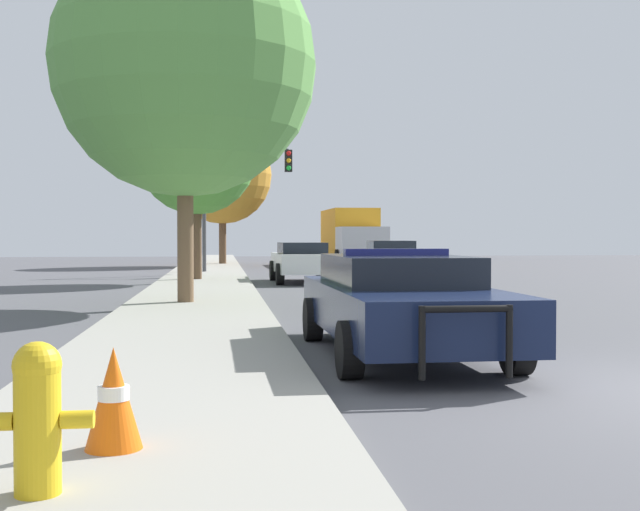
{
  "coord_description": "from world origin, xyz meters",
  "views": [
    {
      "loc": [
        -4.56,
        -7.39,
        1.56
      ],
      "look_at": [
        -0.96,
        21.53,
        0.86
      ],
      "focal_mm": 45.0,
      "sensor_mm": 36.0,
      "label": 1
    }
  ],
  "objects": [
    {
      "name": "tree_sidewalk_near",
      "position": [
        -5.32,
        10.3,
        5.27
      ],
      "size": [
        5.73,
        5.73,
        8.02
      ],
      "color": "brown",
      "rests_on": "sidewalk_left"
    },
    {
      "name": "police_car",
      "position": [
        -2.23,
        2.9,
        0.71
      ],
      "size": [
        2.18,
        5.4,
        1.39
      ],
      "rotation": [
        0.0,
        0.0,
        3.15
      ],
      "color": "#141E3D",
      "rests_on": "ground_plane"
    },
    {
      "name": "traffic_cone",
      "position": [
        -5.28,
        -1.91,
        0.47
      ],
      "size": [
        0.38,
        0.38,
        0.69
      ],
      "color": "orange",
      "rests_on": "sidewalk_left"
    },
    {
      "name": "car_background_midblock",
      "position": [
        -1.85,
        19.46,
        0.74
      ],
      "size": [
        1.96,
        4.35,
        1.35
      ],
      "rotation": [
        0.0,
        0.0,
        0.01
      ],
      "color": "silver",
      "rests_on": "ground_plane"
    },
    {
      "name": "car_background_oncoming",
      "position": [
        1.68,
        21.53,
        0.74
      ],
      "size": [
        2.21,
        4.46,
        1.4
      ],
      "rotation": [
        0.0,
        0.0,
        3.07
      ],
      "color": "silver",
      "rests_on": "ground_plane"
    },
    {
      "name": "traffic_light",
      "position": [
        -3.77,
        25.46,
        3.75
      ],
      "size": [
        3.66,
        0.35,
        5.13
      ],
      "color": "#424247",
      "rests_on": "sidewalk_left"
    },
    {
      "name": "box_truck",
      "position": [
        2.34,
        34.56,
        1.61
      ],
      "size": [
        2.59,
        7.93,
        3.0
      ],
      "rotation": [
        0.0,
        0.0,
        3.15
      ],
      "color": "#B7B7BC",
      "rests_on": "ground_plane"
    },
    {
      "name": "tree_sidewalk_far",
      "position": [
        -4.44,
        35.06,
        4.79
      ],
      "size": [
        5.17,
        5.17,
        7.26
      ],
      "color": "brown",
      "rests_on": "sidewalk_left"
    },
    {
      "name": "fire_hydrant",
      "position": [
        -5.57,
        -2.83,
        0.58
      ],
      "size": [
        0.61,
        0.27,
        0.85
      ],
      "color": "gold",
      "rests_on": "sidewalk_left"
    },
    {
      "name": "tree_sidewalk_mid",
      "position": [
        -5.33,
        19.72,
        4.27
      ],
      "size": [
        3.99,
        3.99,
        6.15
      ],
      "color": "brown",
      "rests_on": "sidewalk_left"
    },
    {
      "name": "sidewalk_left",
      "position": [
        -5.1,
        0.0,
        0.07
      ],
      "size": [
        3.0,
        110.0,
        0.13
      ],
      "color": "#99968C",
      "rests_on": "ground_plane"
    }
  ]
}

